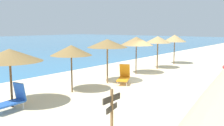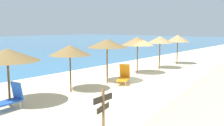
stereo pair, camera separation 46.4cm
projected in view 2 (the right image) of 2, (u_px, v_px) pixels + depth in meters
ground_plane at (153, 79)px, 16.49m from camera, size 160.00×160.00×0.00m
beach_umbrella_0 at (7, 55)px, 10.57m from camera, size 2.67×2.67×2.43m
beach_umbrella_1 at (70, 50)px, 12.94m from camera, size 2.11×2.11×2.42m
beach_umbrella_2 at (107, 43)px, 14.99m from camera, size 2.36×2.36×2.62m
beach_umbrella_3 at (138, 41)px, 17.87m from camera, size 2.31×2.31×2.66m
beach_umbrella_4 at (160, 40)px, 20.23m from camera, size 2.07×2.07×2.62m
beach_umbrella_5 at (178, 38)px, 22.84m from camera, size 2.09×2.09×2.65m
lounge_chair_0 at (124, 76)px, 15.13m from camera, size 1.47×1.14×1.12m
lounge_chair_1 at (8, 99)px, 10.31m from camera, size 1.42×0.73×1.07m
wooden_signpost at (103, 110)px, 7.37m from camera, size 0.84×0.21×1.55m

